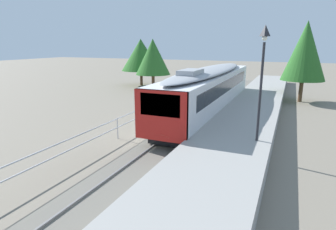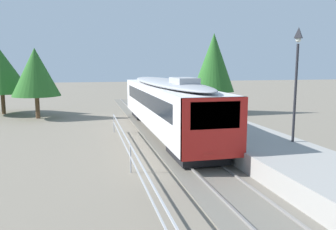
{
  "view_description": "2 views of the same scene",
  "coord_description": "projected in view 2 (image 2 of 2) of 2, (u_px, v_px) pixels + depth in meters",
  "views": [
    {
      "loc": [
        5.77,
        7.37,
        5.43
      ],
      "look_at": [
        0.0,
        20.79,
        1.8
      ],
      "focal_mm": 30.74,
      "sensor_mm": 36.0,
      "label": 1
    },
    {
      "loc": [
        -4.99,
        7.28,
        4.51
      ],
      "look_at": [
        -1.0,
        23.79,
        2.0
      ],
      "focal_mm": 35.88,
      "sensor_mm": 36.0,
      "label": 2
    }
  ],
  "objects": [
    {
      "name": "tree_distant_left",
      "position": [
        1.0,
        71.0,
        31.0
      ],
      "size": [
        5.11,
        5.11,
        6.05
      ],
      "color": "brown",
      "rests_on": "ground"
    },
    {
      "name": "platform_lamp_mid_platform",
      "position": [
        297.0,
        63.0,
        15.52
      ],
      "size": [
        0.34,
        0.34,
        5.35
      ],
      "color": "#232328",
      "rests_on": "station_platform"
    },
    {
      "name": "station_platform",
      "position": [
        259.0,
        148.0,
        16.67
      ],
      "size": [
        3.9,
        60.0,
        0.9
      ],
      "primitive_type": "cube",
      "color": "#999691",
      "rests_on": "ground"
    },
    {
      "name": "track_rails",
      "position": [
        197.0,
        160.0,
        15.97
      ],
      "size": [
        3.2,
        60.0,
        0.14
      ],
      "color": "#6B665B",
      "rests_on": "ground"
    },
    {
      "name": "ground_plane",
      "position": [
        135.0,
        165.0,
        15.28
      ],
      "size": [
        160.0,
        160.0,
        0.0
      ],
      "primitive_type": "plane",
      "color": "slate"
    },
    {
      "name": "tree_behind_station_far",
      "position": [
        214.0,
        63.0,
        31.55
      ],
      "size": [
        3.94,
        3.94,
        7.51
      ],
      "color": "brown",
      "rests_on": "ground"
    },
    {
      "name": "tree_behind_carpark",
      "position": [
        36.0,
        72.0,
        28.4
      ],
      "size": [
        4.03,
        4.03,
        5.99
      ],
      "color": "brown",
      "rests_on": "ground"
    },
    {
      "name": "commuter_train",
      "position": [
        165.0,
        102.0,
        22.17
      ],
      "size": [
        2.82,
        18.17,
        3.74
      ],
      "color": "silver",
      "rests_on": "track_rails"
    }
  ]
}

